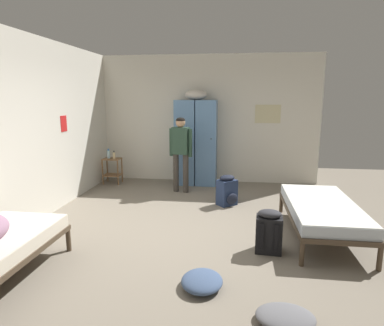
# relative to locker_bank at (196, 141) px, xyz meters

# --- Properties ---
(ground_plane) EXTENTS (9.59, 9.59, 0.00)m
(ground_plane) POSITION_rel_locker_bank_xyz_m (0.23, -2.72, -0.97)
(ground_plane) COLOR gray
(room_backdrop) EXTENTS (4.91, 6.06, 2.84)m
(room_backdrop) POSITION_rel_locker_bank_xyz_m (-1.10, -1.35, 0.45)
(room_backdrop) COLOR silver
(room_backdrop) RESTS_ON ground_plane
(locker_bank) EXTENTS (0.90, 0.55, 2.07)m
(locker_bank) POSITION_rel_locker_bank_xyz_m (0.00, 0.00, 0.00)
(locker_bank) COLOR #5B84B2
(locker_bank) RESTS_ON ground_plane
(shelf_unit) EXTENTS (0.38, 0.30, 0.57)m
(shelf_unit) POSITION_rel_locker_bank_xyz_m (-1.86, -0.23, -0.62)
(shelf_unit) COLOR brown
(shelf_unit) RESTS_ON ground_plane
(bed_right) EXTENTS (0.90, 1.90, 0.49)m
(bed_right) POSITION_rel_locker_bank_xyz_m (2.07, -2.62, -0.59)
(bed_right) COLOR #473828
(bed_right) RESTS_ON ground_plane
(person_traveler) EXTENTS (0.47, 0.25, 1.52)m
(person_traveler) POSITION_rel_locker_bank_xyz_m (-0.23, -0.71, -0.05)
(person_traveler) COLOR #3D3833
(person_traveler) RESTS_ON ground_plane
(water_bottle) EXTENTS (0.07, 0.07, 0.21)m
(water_bottle) POSITION_rel_locker_bank_xyz_m (-1.94, -0.21, -0.31)
(water_bottle) COLOR #B2DBEA
(water_bottle) RESTS_ON shelf_unit
(lotion_bottle) EXTENTS (0.06, 0.06, 0.18)m
(lotion_bottle) POSITION_rel_locker_bank_xyz_m (-1.79, -0.27, -0.32)
(lotion_bottle) COLOR beige
(lotion_bottle) RESTS_ON shelf_unit
(backpack_navy) EXTENTS (0.42, 0.42, 0.55)m
(backpack_navy) POSITION_rel_locker_bank_xyz_m (0.74, -1.44, -0.71)
(backpack_navy) COLOR navy
(backpack_navy) RESTS_ON ground_plane
(backpack_black) EXTENTS (0.34, 0.36, 0.55)m
(backpack_black) POSITION_rel_locker_bank_xyz_m (1.31, -3.22, -0.71)
(backpack_black) COLOR black
(backpack_black) RESTS_ON ground_plane
(clothes_pile_denim) EXTENTS (0.43, 0.48, 0.13)m
(clothes_pile_denim) POSITION_rel_locker_bank_xyz_m (0.56, -4.14, -0.90)
(clothes_pile_denim) COLOR #42567A
(clothes_pile_denim) RESTS_ON ground_plane
(clothes_pile_grey) EXTENTS (0.51, 0.40, 0.11)m
(clothes_pile_grey) POSITION_rel_locker_bank_xyz_m (1.33, -4.59, -0.92)
(clothes_pile_grey) COLOR slate
(clothes_pile_grey) RESTS_ON ground_plane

